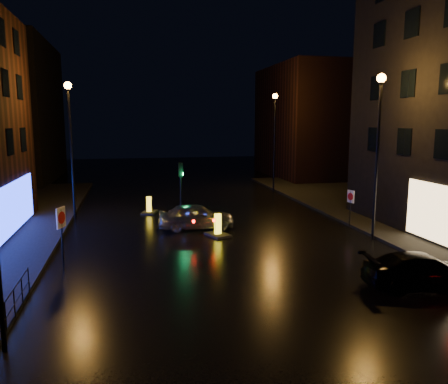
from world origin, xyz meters
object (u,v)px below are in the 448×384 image
at_px(traffic_signal, 181,208).
at_px(road_sign_right, 351,200).
at_px(bollard_far, 149,210).
at_px(road_sign_left, 61,223).
at_px(silver_hatchback, 196,216).
at_px(bollard_near, 218,231).
at_px(dark_sedan, 423,271).

bearing_deg(traffic_signal, road_sign_right, -30.55).
bearing_deg(road_sign_right, bollard_far, -45.27).
distance_m(road_sign_left, road_sign_right, 15.62).
bearing_deg(bollard_far, silver_hatchback, -45.81).
relative_size(silver_hatchback, road_sign_left, 1.64).
relative_size(bollard_near, road_sign_right, 0.74).
bearing_deg(silver_hatchback, dark_sedan, -144.33).
relative_size(dark_sedan, road_sign_left, 1.68).
distance_m(traffic_signal, dark_sedan, 16.06).
height_order(traffic_signal, road_sign_left, traffic_signal).
relative_size(bollard_near, road_sign_left, 0.62).
height_order(silver_hatchback, road_sign_left, road_sign_left).
bearing_deg(bollard_near, road_sign_left, -174.22).
relative_size(traffic_signal, silver_hatchback, 0.81).
bearing_deg(dark_sedan, road_sign_left, 77.36).
bearing_deg(bollard_near, road_sign_right, -20.50).
bearing_deg(dark_sedan, bollard_far, 38.80).
height_order(dark_sedan, road_sign_right, road_sign_right).
relative_size(traffic_signal, dark_sedan, 0.79).
distance_m(traffic_signal, bollard_near, 5.71).
bearing_deg(bollard_far, road_sign_right, -12.62).
xyz_separation_m(silver_hatchback, dark_sedan, (6.82, -10.57, -0.09)).
height_order(silver_hatchback, road_sign_right, road_sign_right).
relative_size(dark_sedan, bollard_far, 2.96).
height_order(traffic_signal, dark_sedan, traffic_signal).
bearing_deg(road_sign_right, silver_hatchback, -25.45).
distance_m(dark_sedan, bollard_near, 10.60).
bearing_deg(road_sign_left, traffic_signal, 79.61).
bearing_deg(silver_hatchback, bollard_far, 29.33).
xyz_separation_m(bollard_far, road_sign_left, (-3.99, -10.50, 1.71)).
bearing_deg(dark_sedan, silver_hatchback, 40.72).
height_order(dark_sedan, bollard_near, dark_sedan).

